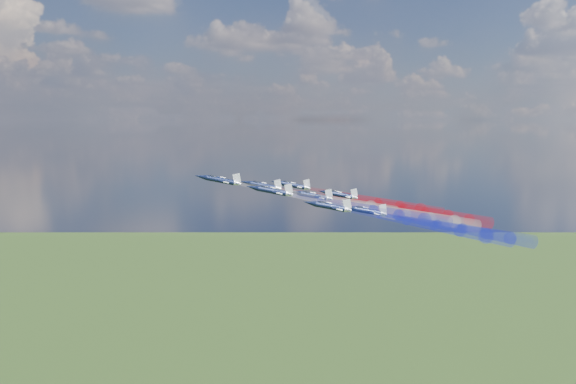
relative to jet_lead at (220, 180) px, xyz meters
name	(u,v)px	position (x,y,z in m)	size (l,w,h in m)	color
jet_lead	(220,180)	(0.00, 0.00, 0.00)	(9.89, 12.36, 3.30)	black
trail_lead	(320,199)	(26.21, -5.53, -5.54)	(4.12, 43.80, 4.12)	white
jet_inner_left	(272,191)	(10.12, -10.63, -2.14)	(9.89, 12.36, 3.30)	black
trail_inner_left	(373,210)	(36.33, -16.15, -7.68)	(4.12, 43.80, 4.12)	#1A25E4
jet_inner_right	(263,186)	(15.58, 9.73, -2.98)	(9.89, 12.36, 3.30)	black
trail_inner_right	(353,202)	(41.79, 4.21, -8.52)	(4.12, 43.80, 4.12)	red
jet_outer_left	(330,207)	(20.00, -23.16, -5.04)	(9.89, 12.36, 3.30)	black
trail_outer_left	(434,226)	(46.21, -28.69, -10.58)	(4.12, 43.80, 4.12)	#1A25E4
jet_center_third	(313,196)	(24.20, -5.30, -4.64)	(9.89, 12.36, 3.30)	black
trail_center_third	(407,213)	(50.41, -10.82, -10.18)	(4.12, 43.80, 4.12)	white
jet_outer_right	(293,185)	(27.08, 14.87, -3.84)	(9.89, 12.36, 3.30)	black
trail_outer_right	(378,201)	(53.30, 9.35, -9.38)	(4.12, 43.80, 4.12)	red
jet_rear_left	(367,211)	(34.23, -16.48, -7.87)	(9.89, 12.36, 3.30)	black
trail_rear_left	(462,229)	(60.44, -22.00, -13.41)	(4.12, 43.80, 4.12)	#1A25E4
jet_rear_right	(340,195)	(37.56, 4.60, -6.09)	(9.89, 12.36, 3.30)	black
trail_rear_right	(426,211)	(63.77, -0.92, -11.63)	(4.12, 43.80, 4.12)	red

